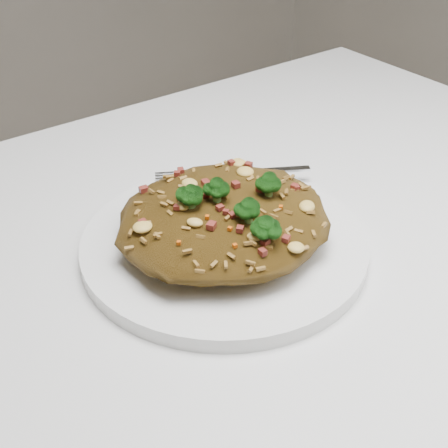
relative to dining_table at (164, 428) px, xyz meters
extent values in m
cube|color=silver|center=(0.00, 0.00, 0.07)|extent=(1.20, 0.80, 0.04)
cylinder|color=brown|center=(0.54, 0.34, -0.30)|extent=(0.06, 0.06, 0.71)
cylinder|color=white|center=(0.11, 0.07, 0.10)|extent=(0.25, 0.25, 0.01)
ellipsoid|color=brown|center=(0.11, 0.07, 0.13)|extent=(0.19, 0.17, 0.04)
ellipsoid|color=#0C3D08|center=(0.11, 0.07, 0.16)|extent=(0.02, 0.02, 0.02)
ellipsoid|color=#0C3D08|center=(0.11, 0.01, 0.15)|extent=(0.02, 0.02, 0.02)
ellipsoid|color=#0C3D08|center=(0.15, 0.05, 0.16)|extent=(0.02, 0.02, 0.02)
ellipsoid|color=#0C3D08|center=(0.08, 0.08, 0.16)|extent=(0.02, 0.02, 0.02)
ellipsoid|color=#0C3D08|center=(0.11, 0.03, 0.16)|extent=(0.02, 0.02, 0.02)
cube|color=silver|center=(0.23, 0.13, 0.11)|extent=(0.09, 0.06, 0.00)
cube|color=silver|center=(0.14, 0.18, 0.11)|extent=(0.04, 0.03, 0.00)
camera|label=1|loc=(-0.16, -0.29, 0.43)|focal=50.00mm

